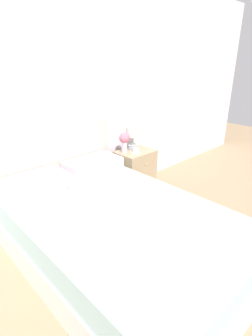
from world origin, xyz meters
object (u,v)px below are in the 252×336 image
at_px(bed, 114,231).
at_px(table_lamp, 133,134).
at_px(flower_vase, 124,140).
at_px(nightstand, 135,172).
at_px(teacup, 136,151).

xyz_separation_m(bed, table_lamp, (1.07, 0.86, 0.51)).
height_order(bed, flower_vase, bed).
bearing_deg(bed, table_lamp, 38.64).
bearing_deg(table_lamp, nightstand, -109.19).
height_order(bed, nightstand, bed).
relative_size(bed, table_lamp, 7.03).
relative_size(nightstand, table_lamp, 1.95).
height_order(nightstand, table_lamp, table_lamp).
xyz_separation_m(nightstand, teacup, (-0.05, -0.06, 0.32)).
distance_m(bed, flower_vase, 1.32).
distance_m(nightstand, flower_vase, 0.48).
distance_m(bed, teacup, 1.28).
height_order(bed, teacup, bed).
bearing_deg(table_lamp, bed, -141.36).
relative_size(table_lamp, teacup, 2.75).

